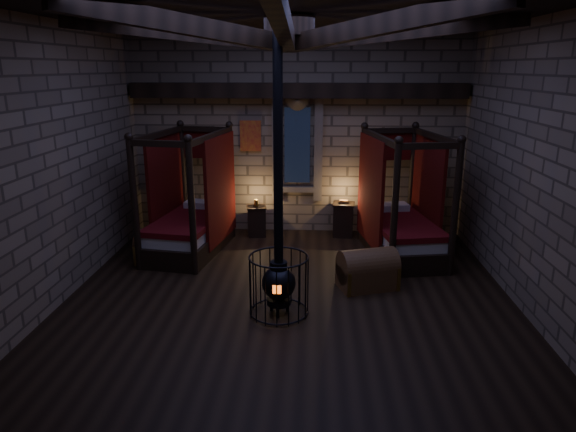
{
  "coord_description": "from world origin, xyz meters",
  "views": [
    {
      "loc": [
        0.37,
        -7.45,
        3.51
      ],
      "look_at": [
        -0.05,
        0.6,
        1.16
      ],
      "focal_mm": 32.0,
      "sensor_mm": 36.0,
      "label": 1
    }
  ],
  "objects_px": {
    "bed_left": "(191,222)",
    "stove": "(279,277)",
    "trunk_right": "(368,270)",
    "bed_right": "(401,225)",
    "trunk_left": "(161,248)"
  },
  "relations": [
    {
      "from": "bed_left",
      "to": "stove",
      "type": "xyz_separation_m",
      "value": [
        1.93,
        -2.66,
        -0.0
      ]
    },
    {
      "from": "trunk_right",
      "to": "stove",
      "type": "height_order",
      "value": "stove"
    },
    {
      "from": "bed_right",
      "to": "stove",
      "type": "height_order",
      "value": "stove"
    },
    {
      "from": "bed_left",
      "to": "trunk_right",
      "type": "distance_m",
      "value": 3.71
    },
    {
      "from": "bed_right",
      "to": "bed_left",
      "type": "bearing_deg",
      "value": 170.4
    },
    {
      "from": "bed_left",
      "to": "stove",
      "type": "relative_size",
      "value": 0.59
    },
    {
      "from": "bed_left",
      "to": "trunk_left",
      "type": "height_order",
      "value": "bed_left"
    },
    {
      "from": "trunk_left",
      "to": "trunk_right",
      "type": "relative_size",
      "value": 0.91
    },
    {
      "from": "bed_right",
      "to": "trunk_left",
      "type": "relative_size",
      "value": 2.5
    },
    {
      "from": "trunk_right",
      "to": "bed_right",
      "type": "bearing_deg",
      "value": 46.73
    },
    {
      "from": "bed_right",
      "to": "trunk_right",
      "type": "height_order",
      "value": "bed_right"
    },
    {
      "from": "bed_left",
      "to": "trunk_left",
      "type": "relative_size",
      "value": 2.5
    },
    {
      "from": "bed_left",
      "to": "stove",
      "type": "bearing_deg",
      "value": -44.94
    },
    {
      "from": "trunk_right",
      "to": "bed_left",
      "type": "bearing_deg",
      "value": 135.65
    },
    {
      "from": "bed_left",
      "to": "trunk_right",
      "type": "xyz_separation_m",
      "value": [
        3.32,
        -1.64,
        -0.28
      ]
    }
  ]
}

